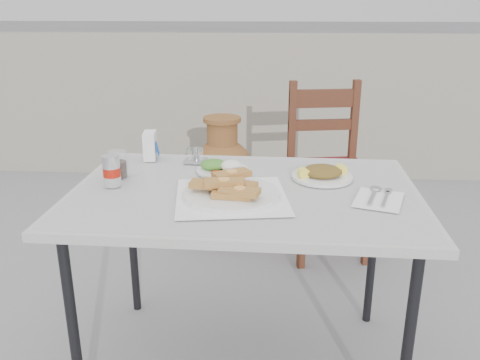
# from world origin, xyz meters

# --- Properties ---
(ground) EXTENTS (80.00, 80.00, 0.00)m
(ground) POSITION_xyz_m (0.00, 0.00, 0.00)
(ground) COLOR slate
(ground) RESTS_ON ground
(cafe_table) EXTENTS (1.31, 0.91, 0.79)m
(cafe_table) POSITION_xyz_m (-0.02, -0.07, 0.73)
(cafe_table) COLOR black
(cafe_table) RESTS_ON ground
(pide_plate) EXTENTS (0.44, 0.44, 0.08)m
(pide_plate) POSITION_xyz_m (-0.06, -0.16, 0.82)
(pide_plate) COLOR white
(pide_plate) RESTS_ON cafe_table
(salad_rice_plate) EXTENTS (0.21, 0.21, 0.05)m
(salad_rice_plate) POSITION_xyz_m (-0.12, 0.12, 0.81)
(salad_rice_plate) COLOR white
(salad_rice_plate) RESTS_ON cafe_table
(salad_chopped_plate) EXTENTS (0.24, 0.24, 0.05)m
(salad_chopped_plate) POSITION_xyz_m (0.28, 0.07, 0.81)
(salad_chopped_plate) COLOR white
(salad_chopped_plate) RESTS_ON cafe_table
(soda_can) EXTENTS (0.07, 0.07, 0.12)m
(soda_can) POSITION_xyz_m (-0.52, -0.07, 0.85)
(soda_can) COLOR silver
(soda_can) RESTS_ON cafe_table
(cola_glass) EXTENTS (0.07, 0.07, 0.10)m
(cola_glass) POSITION_xyz_m (-0.53, 0.03, 0.83)
(cola_glass) COLOR white
(cola_glass) RESTS_ON cafe_table
(napkin_holder) EXTENTS (0.07, 0.11, 0.12)m
(napkin_holder) POSITION_xyz_m (-0.46, 0.29, 0.85)
(napkin_holder) COLOR white
(napkin_holder) RESTS_ON cafe_table
(condiment_caddy) EXTENTS (0.10, 0.08, 0.07)m
(condiment_caddy) POSITION_xyz_m (-0.25, 0.25, 0.81)
(condiment_caddy) COLOR #BABBC2
(condiment_caddy) RESTS_ON cafe_table
(cutlery_napkin) EXTENTS (0.21, 0.24, 0.02)m
(cutlery_napkin) POSITION_xyz_m (0.46, -0.14, 0.79)
(cutlery_napkin) COLOR white
(cutlery_napkin) RESTS_ON cafe_table
(chair) EXTENTS (0.51, 0.51, 1.01)m
(chair) POSITION_xyz_m (0.41, 1.03, 0.52)
(chair) COLOR #3E1E11
(chair) RESTS_ON ground
(terracotta_urn) EXTENTS (0.45, 0.45, 0.79)m
(terracotta_urn) POSITION_xyz_m (-0.22, 1.17, 0.37)
(terracotta_urn) COLOR brown
(terracotta_urn) RESTS_ON ground
(back_wall) EXTENTS (6.00, 0.25, 1.20)m
(back_wall) POSITION_xyz_m (0.00, 2.50, 0.60)
(back_wall) COLOR gray
(back_wall) RESTS_ON ground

